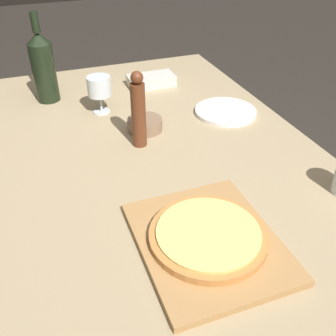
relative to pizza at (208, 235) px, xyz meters
name	(u,v)px	position (x,y,z in m)	size (l,w,h in m)	color
ground_plane	(167,320)	(0.02, 0.33, -0.78)	(12.00, 12.00, 0.00)	#2D2823
dining_table	(167,187)	(0.02, 0.33, -0.11)	(0.98, 1.76, 0.75)	#9E8966
cutting_board	(208,242)	(0.00, 0.00, -0.02)	(0.30, 0.36, 0.02)	#A87A47
pizza	(208,235)	(0.00, 0.00, 0.00)	(0.27, 0.27, 0.02)	#BC7A3D
wine_bottle	(43,67)	(-0.25, 0.91, 0.10)	(0.09, 0.09, 0.33)	black
pepper_mill	(138,111)	(-0.02, 0.47, 0.09)	(0.04, 0.04, 0.24)	#5B2D19
wine_glass	(99,87)	(-0.08, 0.74, 0.07)	(0.08, 0.08, 0.14)	silver
small_bowl	(145,124)	(0.03, 0.56, -0.01)	(0.12, 0.12, 0.04)	#84664C
dinner_plate	(226,112)	(0.34, 0.57, -0.02)	(0.22, 0.22, 0.01)	white
food_container	(151,80)	(0.17, 0.91, -0.01)	(0.19, 0.10, 0.04)	beige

